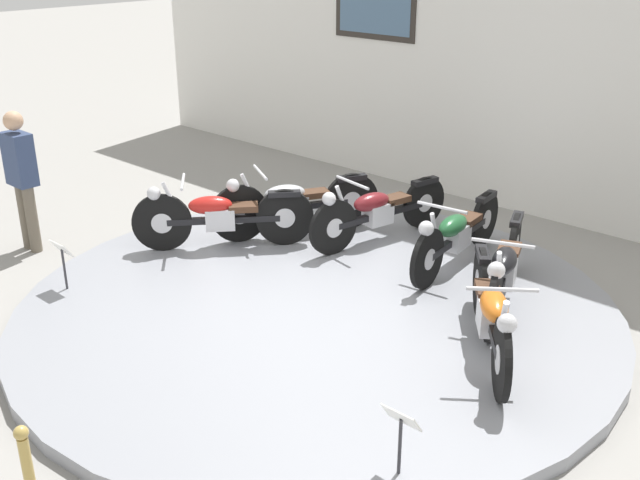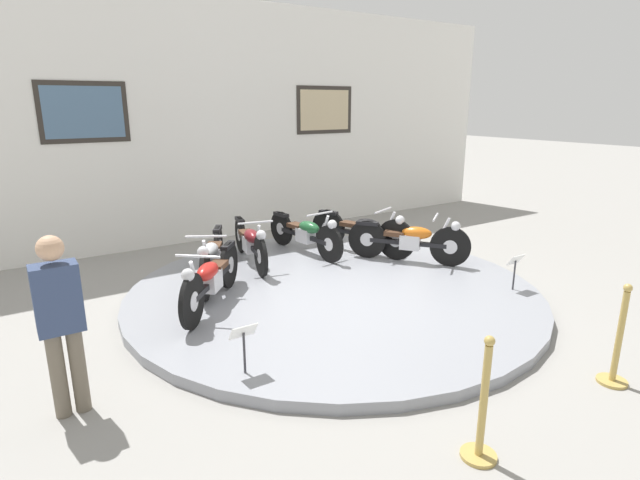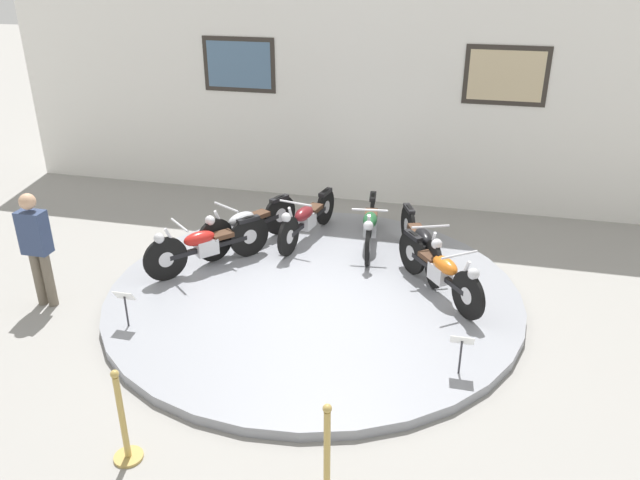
{
  "view_description": "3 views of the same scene",
  "coord_description": "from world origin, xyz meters",
  "px_view_note": "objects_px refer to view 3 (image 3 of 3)",
  "views": [
    {
      "loc": [
        4.29,
        -4.72,
        3.42
      ],
      "look_at": [
        -0.02,
        0.06,
        0.74
      ],
      "focal_mm": 42.0,
      "sensor_mm": 36.0,
      "label": 1
    },
    {
      "loc": [
        -3.78,
        -5.44,
        2.64
      ],
      "look_at": [
        -0.08,
        0.23,
        0.77
      ],
      "focal_mm": 28.0,
      "sensor_mm": 36.0,
      "label": 2
    },
    {
      "loc": [
        1.88,
        -7.35,
        4.41
      ],
      "look_at": [
        0.07,
        0.06,
        0.87
      ],
      "focal_mm": 35.0,
      "sensor_mm": 36.0,
      "label": 3
    }
  ],
  "objects_px": {
    "motorcycle_green": "(370,224)",
    "motorcycle_red": "(206,244)",
    "stanchion_post_right_of_entry": "(327,467)",
    "visitor_standing": "(36,244)",
    "motorcycle_maroon": "(307,218)",
    "motorcycle_orange": "(440,270)",
    "info_placard_front_centre": "(462,345)",
    "info_placard_front_left": "(125,301)",
    "stanchion_post_left_of_entry": "(124,430)",
    "motorcycle_black": "(421,241)",
    "motorcycle_silver": "(247,224)"
  },
  "relations": [
    {
      "from": "motorcycle_green",
      "to": "motorcycle_red",
      "type": "bearing_deg",
      "value": -149.14
    },
    {
      "from": "stanchion_post_right_of_entry",
      "to": "visitor_standing",
      "type": "bearing_deg",
      "value": 152.37
    },
    {
      "from": "motorcycle_maroon",
      "to": "motorcycle_orange",
      "type": "xyz_separation_m",
      "value": [
        2.21,
        -1.32,
        0.01
      ]
    },
    {
      "from": "motorcycle_red",
      "to": "stanchion_post_right_of_entry",
      "type": "relative_size",
      "value": 1.51
    },
    {
      "from": "info_placard_front_centre",
      "to": "visitor_standing",
      "type": "height_order",
      "value": "visitor_standing"
    },
    {
      "from": "info_placard_front_left",
      "to": "stanchion_post_right_of_entry",
      "type": "bearing_deg",
      "value": -32.62
    },
    {
      "from": "stanchion_post_left_of_entry",
      "to": "info_placard_front_left",
      "type": "bearing_deg",
      "value": 118.9
    },
    {
      "from": "motorcycle_black",
      "to": "motorcycle_red",
      "type": "bearing_deg",
      "value": -164.97
    },
    {
      "from": "motorcycle_silver",
      "to": "motorcycle_maroon",
      "type": "height_order",
      "value": "motorcycle_silver"
    },
    {
      "from": "info_placard_front_left",
      "to": "info_placard_front_centre",
      "type": "relative_size",
      "value": 1.0
    },
    {
      "from": "visitor_standing",
      "to": "motorcycle_silver",
      "type": "bearing_deg",
      "value": 44.86
    },
    {
      "from": "info_placard_front_left",
      "to": "motorcycle_orange",
      "type": "bearing_deg",
      "value": 24.74
    },
    {
      "from": "info_placard_front_centre",
      "to": "visitor_standing",
      "type": "bearing_deg",
      "value": 175.72
    },
    {
      "from": "motorcycle_green",
      "to": "info_placard_front_left",
      "type": "height_order",
      "value": "motorcycle_green"
    },
    {
      "from": "motorcycle_green",
      "to": "stanchion_post_left_of_entry",
      "type": "relative_size",
      "value": 1.91
    },
    {
      "from": "motorcycle_orange",
      "to": "visitor_standing",
      "type": "bearing_deg",
      "value": -165.9
    },
    {
      "from": "motorcycle_orange",
      "to": "motorcycle_red",
      "type": "bearing_deg",
      "value": 179.96
    },
    {
      "from": "motorcycle_red",
      "to": "motorcycle_green",
      "type": "bearing_deg",
      "value": 30.86
    },
    {
      "from": "motorcycle_maroon",
      "to": "motorcycle_red",
      "type": "bearing_deg",
      "value": -131.61
    },
    {
      "from": "motorcycle_red",
      "to": "info_placard_front_centre",
      "type": "height_order",
      "value": "motorcycle_red"
    },
    {
      "from": "motorcycle_orange",
      "to": "info_placard_front_centre",
      "type": "xyz_separation_m",
      "value": [
        0.34,
        -1.72,
        -0.02
      ]
    },
    {
      "from": "motorcycle_silver",
      "to": "motorcycle_orange",
      "type": "relative_size",
      "value": 1.11
    },
    {
      "from": "info_placard_front_centre",
      "to": "visitor_standing",
      "type": "relative_size",
      "value": 0.32
    },
    {
      "from": "motorcycle_orange",
      "to": "info_placard_front_left",
      "type": "height_order",
      "value": "motorcycle_orange"
    },
    {
      "from": "motorcycle_green",
      "to": "motorcycle_black",
      "type": "bearing_deg",
      "value": -30.84
    },
    {
      "from": "info_placard_front_left",
      "to": "motorcycle_black",
      "type": "bearing_deg",
      "value": 36.81
    },
    {
      "from": "motorcycle_silver",
      "to": "motorcycle_orange",
      "type": "xyz_separation_m",
      "value": [
        3.05,
        -0.82,
        -0.01
      ]
    },
    {
      "from": "motorcycle_orange",
      "to": "info_placard_front_left",
      "type": "relative_size",
      "value": 3.15
    },
    {
      "from": "motorcycle_black",
      "to": "stanchion_post_right_of_entry",
      "type": "distance_m",
      "value": 4.49
    },
    {
      "from": "stanchion_post_right_of_entry",
      "to": "motorcycle_orange",
      "type": "bearing_deg",
      "value": 78.84
    },
    {
      "from": "stanchion_post_left_of_entry",
      "to": "stanchion_post_right_of_entry",
      "type": "distance_m",
      "value": 1.95
    },
    {
      "from": "visitor_standing",
      "to": "stanchion_post_left_of_entry",
      "type": "xyz_separation_m",
      "value": [
        2.53,
        -2.34,
        -0.57
      ]
    },
    {
      "from": "motorcycle_orange",
      "to": "visitor_standing",
      "type": "distance_m",
      "value": 5.37
    },
    {
      "from": "motorcycle_black",
      "to": "info_placard_front_centre",
      "type": "relative_size",
      "value": 3.73
    },
    {
      "from": "info_placard_front_left",
      "to": "stanchion_post_left_of_entry",
      "type": "relative_size",
      "value": 0.5
    },
    {
      "from": "visitor_standing",
      "to": "stanchion_post_right_of_entry",
      "type": "height_order",
      "value": "visitor_standing"
    },
    {
      "from": "motorcycle_red",
      "to": "motorcycle_green",
      "type": "height_order",
      "value": "motorcycle_red"
    },
    {
      "from": "motorcycle_green",
      "to": "stanchion_post_right_of_entry",
      "type": "xyz_separation_m",
      "value": [
        0.46,
        -4.97,
        -0.16
      ]
    },
    {
      "from": "motorcycle_silver",
      "to": "visitor_standing",
      "type": "xyz_separation_m",
      "value": [
        -2.14,
        -2.13,
        0.39
      ]
    },
    {
      "from": "info_placard_front_centre",
      "to": "motorcycle_red",
      "type": "bearing_deg",
      "value": 155.24
    },
    {
      "from": "motorcycle_red",
      "to": "motorcycle_silver",
      "type": "relative_size",
      "value": 0.86
    },
    {
      "from": "motorcycle_maroon",
      "to": "info_placard_front_centre",
      "type": "bearing_deg",
      "value": -49.95
    },
    {
      "from": "motorcycle_green",
      "to": "info_placard_front_left",
      "type": "distance_m",
      "value": 3.97
    },
    {
      "from": "info_placard_front_left",
      "to": "visitor_standing",
      "type": "relative_size",
      "value": 0.32
    },
    {
      "from": "info_placard_front_left",
      "to": "motorcycle_maroon",
      "type": "bearing_deg",
      "value": 63.49
    },
    {
      "from": "motorcycle_black",
      "to": "stanchion_post_left_of_entry",
      "type": "bearing_deg",
      "value": -117.55
    },
    {
      "from": "motorcycle_green",
      "to": "stanchion_post_right_of_entry",
      "type": "relative_size",
      "value": 1.91
    },
    {
      "from": "info_placard_front_centre",
      "to": "stanchion_post_left_of_entry",
      "type": "bearing_deg",
      "value": -147.38
    },
    {
      "from": "motorcycle_black",
      "to": "info_placard_front_centre",
      "type": "distance_m",
      "value": 2.63
    },
    {
      "from": "stanchion_post_left_of_entry",
      "to": "info_placard_front_centre",
      "type": "bearing_deg",
      "value": 32.62
    }
  ]
}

